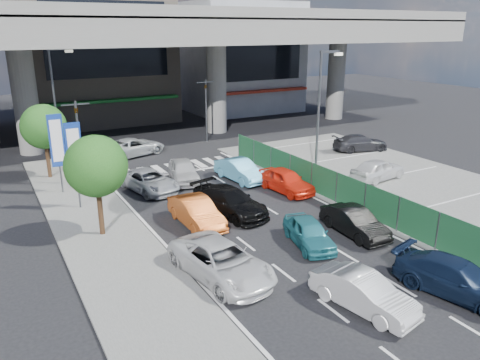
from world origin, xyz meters
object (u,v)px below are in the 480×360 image
taxi_orange_left (196,212)px  kei_truck_front_right (240,170)px  tree_far (44,127)px  sedan_white_front_mid (184,171)px  street_lamp_left (57,96)px  taxi_teal_mid (309,233)px  parked_sedan_dgrey (360,143)px  signboard_near (75,154)px  sedan_white_mid_left (221,261)px  signboard_far (57,143)px  minivan_navy_back (457,279)px  taxi_orange_right (286,180)px  crossing_wagon_silver (134,147)px  wagon_silver_front_left (149,181)px  street_lamp_right (321,105)px  hatch_black_mid_right (355,222)px  traffic_light_right (206,95)px  traffic_cone (314,171)px  tree_near (96,166)px  hatch_white_back_mid (363,292)px  parked_sedan_white (378,169)px

taxi_orange_left → kei_truck_front_right: taxi_orange_left is taller
tree_far → sedan_white_front_mid: 9.11m
street_lamp_left → tree_far: 4.04m
taxi_teal_mid → sedan_white_front_mid: sedan_white_front_mid is taller
sedan_white_front_mid → parked_sedan_dgrey: sedan_white_front_mid is taller
signboard_near → sedan_white_mid_left: (3.30, -10.10, -2.37)m
signboard_far → taxi_teal_mid: bearing=-56.1°
tree_far → minivan_navy_back: bearing=-63.8°
taxi_orange_right → crossing_wagon_silver: taxi_orange_right is taller
minivan_navy_back → wagon_silver_front_left: (-5.94, 16.44, -0.04)m
taxi_orange_right → parked_sedan_dgrey: bearing=20.2°
wagon_silver_front_left → street_lamp_right: bearing=-28.8°
tree_far → taxi_orange_left: tree_far is taller
street_lamp_left → hatch_black_mid_right: street_lamp_left is taller
traffic_light_right → sedan_white_mid_left: 23.33m
signboard_far → hatch_black_mid_right: 16.86m
minivan_navy_back → sedan_white_front_mid: (-3.45, 17.13, 0.03)m
parked_sedan_dgrey → traffic_cone: (-7.36, -3.62, -0.25)m
tree_near → hatch_black_mid_right: (10.35, -5.60, -2.76)m
hatch_white_back_mid → wagon_silver_front_left: (-2.36, 15.46, -0.01)m
signboard_far → parked_sedan_dgrey: signboard_far is taller
wagon_silver_front_left → traffic_cone: (10.18, -2.70, -0.19)m
traffic_cone → taxi_orange_left: bearing=-161.2°
tree_near → parked_sedan_dgrey: size_ratio=1.11×
signboard_near → taxi_orange_left: signboard_near is taller
wagon_silver_front_left → parked_sedan_white: size_ratio=1.11×
taxi_orange_left → parked_sedan_dgrey: size_ratio=0.96×
taxi_teal_mid → kei_truck_front_right: 9.84m
hatch_black_mid_right → crossing_wagon_silver: bearing=106.9°
minivan_navy_back → crossing_wagon_silver: size_ratio=0.92×
minivan_navy_back → sedan_white_front_mid: bearing=86.7°
signboard_far → tree_near: tree_near is taller
taxi_orange_left → parked_sedan_dgrey: taxi_orange_left is taller
hatch_white_back_mid → kei_truck_front_right: size_ratio=0.94×
taxi_orange_right → tree_near: bearing=180.0°
signboard_far → sedan_white_front_mid: signboard_far is taller
street_lamp_left → traffic_cone: size_ratio=10.75×
signboard_far → wagon_silver_front_left: bearing=-22.7°
tree_near → traffic_cone: tree_near is taller
hatch_black_mid_right → street_lamp_right: bearing=66.3°
sedan_white_mid_left → taxi_teal_mid: 4.73m
street_lamp_right → taxi_orange_right: (-3.17, -1.00, -4.08)m
street_lamp_left → sedan_white_front_mid: bearing=-54.8°
hatch_white_back_mid → taxi_orange_right: (4.64, 11.39, 0.05)m
traffic_cone → signboard_far: bearing=162.6°
tree_far → signboard_far: bearing=-86.7°
signboard_far → hatch_white_back_mid: bearing=-68.2°
sedan_white_front_mid → parked_sedan_dgrey: 15.05m
taxi_teal_mid → hatch_black_mid_right: 2.56m
taxi_orange_right → minivan_navy_back: bearing=-100.1°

